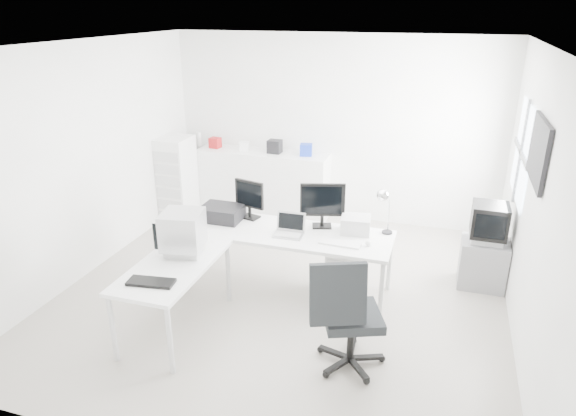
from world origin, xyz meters
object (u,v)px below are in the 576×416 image
(tv_cabinet, at_px, (483,263))
(laser_printer, at_px, (356,224))
(office_chair, at_px, (352,311))
(side_desk, at_px, (176,297))
(main_desk, at_px, (287,261))
(lcd_monitor_small, at_px, (249,199))
(sideboard, at_px, (263,183))
(inkjet_printer, at_px, (222,213))
(crt_monitor, at_px, (183,234))
(drawer_pedestal, at_px, (346,273))
(laptop, at_px, (288,226))
(crt_tv, at_px, (489,224))
(filing_cabinet, at_px, (177,178))
(lcd_monitor_large, at_px, (322,205))

(tv_cabinet, bearing_deg, laser_printer, -158.71)
(office_chair, bearing_deg, side_desk, 157.09)
(main_desk, xyz_separation_m, lcd_monitor_small, (-0.55, 0.25, 0.62))
(sideboard, bearing_deg, side_desk, -86.06)
(laser_printer, bearing_deg, inkjet_printer, 177.41)
(side_desk, bearing_deg, tv_cabinet, 31.70)
(office_chair, bearing_deg, crt_monitor, 149.34)
(side_desk, height_order, office_chair, office_chair)
(crt_monitor, bearing_deg, side_desk, -100.60)
(drawer_pedestal, distance_m, laser_printer, 0.57)
(tv_cabinet, relative_size, sideboard, 0.28)
(tv_cabinet, bearing_deg, lcd_monitor_small, -168.98)
(inkjet_printer, xyz_separation_m, office_chair, (1.83, -1.23, -0.26))
(inkjet_printer, height_order, lcd_monitor_small, lcd_monitor_small)
(laptop, relative_size, tv_cabinet, 0.60)
(crt_monitor, relative_size, sideboard, 0.21)
(laser_printer, bearing_deg, crt_tv, 14.41)
(laser_printer, height_order, filing_cabinet, filing_cabinet)
(main_desk, relative_size, drawer_pedestal, 4.00)
(lcd_monitor_large, height_order, crt_tv, lcd_monitor_large)
(inkjet_printer, height_order, lcd_monitor_large, lcd_monitor_large)
(lcd_monitor_large, bearing_deg, lcd_monitor_small, 163.76)
(crt_monitor, xyz_separation_m, filing_cabinet, (-1.45, 2.45, -0.32))
(drawer_pedestal, height_order, lcd_monitor_small, lcd_monitor_small)
(office_chair, height_order, crt_tv, office_chair)
(inkjet_printer, relative_size, crt_tv, 0.96)
(drawer_pedestal, xyz_separation_m, office_chair, (0.28, -1.18, 0.28))
(inkjet_printer, xyz_separation_m, laser_printer, (1.60, 0.12, 0.01))
(office_chair, distance_m, sideboard, 3.86)
(laptop, height_order, crt_monitor, crt_monitor)
(main_desk, relative_size, laser_printer, 7.37)
(laptop, xyz_separation_m, tv_cabinet, (2.15, 0.89, -0.57))
(tv_cabinet, xyz_separation_m, sideboard, (-3.28, 1.35, 0.23))
(inkjet_printer, bearing_deg, lcd_monitor_small, 26.79)
(crt_tv, xyz_separation_m, sideboard, (-3.28, 1.35, -0.29))
(crt_tv, bearing_deg, lcd_monitor_small, -168.98)
(side_desk, bearing_deg, drawer_pedestal, 36.57)
(lcd_monitor_small, distance_m, laptop, 0.71)
(filing_cabinet, bearing_deg, lcd_monitor_small, -37.64)
(lcd_monitor_large, height_order, filing_cabinet, filing_cabinet)
(office_chair, bearing_deg, main_desk, 109.04)
(main_desk, relative_size, sideboard, 1.16)
(main_desk, relative_size, tv_cabinet, 4.12)
(sideboard, bearing_deg, drawer_pedestal, -49.64)
(laptop, bearing_deg, filing_cabinet, 142.46)
(inkjet_printer, relative_size, sideboard, 0.23)
(laser_printer, height_order, crt_monitor, crt_monitor)
(drawer_pedestal, relative_size, lcd_monitor_small, 1.22)
(lcd_monitor_small, height_order, office_chair, lcd_monitor_small)
(lcd_monitor_large, height_order, laptop, lcd_monitor_large)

